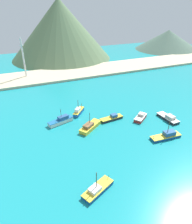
# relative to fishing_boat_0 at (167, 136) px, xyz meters

# --- Properties ---
(ground) EXTENTS (260.00, 280.00, 0.50)m
(ground) POSITION_rel_fishing_boat_0_xyz_m (2.55, 10.70, -1.07)
(ground) COLOR teal
(fishing_boat_0) EXTENTS (10.50, 3.58, 6.29)m
(fishing_boat_0) POSITION_rel_fishing_boat_0_xyz_m (0.00, 0.00, 0.00)
(fishing_boat_0) COLOR #14478C
(fishing_boat_0) RESTS_ON ground
(fishing_boat_1) EXTENTS (8.99, 6.20, 6.09)m
(fishing_boat_1) POSITION_rel_fishing_boat_0_xyz_m (-29.49, -11.04, -0.14)
(fishing_boat_1) COLOR #14478C
(fishing_boat_1) RESTS_ON ground
(fishing_boat_2) EXTENTS (9.09, 3.39, 2.02)m
(fishing_boat_2) POSITION_rel_fishing_boat_0_xyz_m (-10.99, 17.64, -0.15)
(fishing_boat_2) COLOR #232328
(fishing_boat_2) RESTS_ON ground
(fishing_boat_3) EXTENTS (6.28, 6.84, 5.97)m
(fishing_boat_3) POSITION_rel_fishing_boat_0_xyz_m (-21.02, 26.93, 0.21)
(fishing_boat_3) COLOR #14478C
(fishing_boat_3) RESTS_ON ground
(fishing_boat_4) EXTENTS (9.73, 8.06, 6.51)m
(fishing_boat_4) POSITION_rel_fishing_boat_0_xyz_m (-20.95, 14.90, 0.12)
(fishing_boat_4) COLOR gold
(fishing_boat_4) RESTS_ON ground
(fishing_boat_5) EXTENTS (3.69, 9.32, 2.18)m
(fishing_boat_5) POSITION_rel_fishing_boat_0_xyz_m (8.48, 9.18, -0.05)
(fishing_boat_5) COLOR #232328
(fishing_boat_5) RESTS_ON ground
(fishing_boat_6) EXTENTS (9.83, 4.98, 5.60)m
(fishing_boat_6) POSITION_rel_fishing_boat_0_xyz_m (-29.20, 22.78, 0.17)
(fishing_boat_6) COLOR silver
(fishing_boat_6) RESTS_ON ground
(fishing_boat_7) EXTENTS (7.23, 6.38, 2.19)m
(fishing_boat_7) POSITION_rel_fishing_boat_0_xyz_m (-0.90, 13.63, 0.00)
(fishing_boat_7) COLOR red
(fishing_boat_7) RESTS_ON ground
(beach_strip) EXTENTS (247.00, 25.15, 1.20)m
(beach_strip) POSITION_rel_fishing_boat_0_xyz_m (2.55, 77.17, -0.22)
(beach_strip) COLOR #C6B793
(beach_strip) RESTS_ON ground
(hill_central) EXTENTS (74.65, 74.65, 41.83)m
(hill_central) POSITION_rel_fishing_boat_0_xyz_m (-2.86, 118.60, 20.10)
(hill_central) COLOR #56704C
(hill_central) RESTS_ON ground
(hill_east) EXTENTS (56.26, 56.26, 16.75)m
(hill_east) POSITION_rel_fishing_boat_0_xyz_m (93.45, 112.18, 7.55)
(hill_east) COLOR #4C6656
(hill_east) RESTS_ON ground
(radio_tower) EXTENTS (2.24, 1.80, 22.44)m
(radio_tower) POSITION_rel_fishing_boat_0_xyz_m (-34.51, 79.86, 10.62)
(radio_tower) COLOR silver
(radio_tower) RESTS_ON ground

